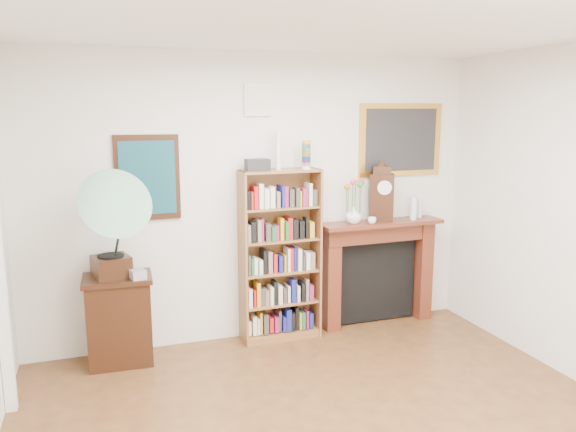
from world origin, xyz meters
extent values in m
cube|color=white|center=(0.00, 0.00, 2.80)|extent=(4.50, 5.00, 0.01)
cube|color=silver|center=(0.00, 2.50, 1.40)|extent=(4.50, 0.01, 2.80)
cube|color=black|center=(-1.05, 2.48, 1.65)|extent=(0.58, 0.03, 0.78)
cube|color=#114552|center=(-1.05, 2.46, 1.65)|extent=(0.50, 0.01, 0.67)
cube|color=white|center=(0.00, 2.48, 2.35)|extent=(0.26, 0.03, 0.30)
cube|color=silver|center=(0.00, 2.46, 2.35)|extent=(0.22, 0.01, 0.26)
cube|color=gold|center=(1.55, 2.48, 1.95)|extent=(0.95, 0.03, 0.75)
cube|color=#262628|center=(1.55, 2.46, 1.95)|extent=(0.82, 0.01, 0.65)
cube|color=brown|center=(-0.20, 2.34, 0.85)|extent=(0.03, 0.28, 1.70)
cube|color=brown|center=(0.55, 2.34, 0.85)|extent=(0.03, 0.28, 1.70)
cube|color=brown|center=(0.17, 2.34, 1.68)|extent=(0.79, 0.30, 0.02)
cube|color=brown|center=(0.17, 2.34, 0.04)|extent=(0.79, 0.30, 0.07)
cube|color=brown|center=(0.17, 2.47, 0.85)|extent=(0.78, 0.04, 1.70)
cube|color=brown|center=(0.17, 2.34, 0.37)|extent=(0.74, 0.28, 0.02)
cube|color=brown|center=(0.17, 2.34, 0.69)|extent=(0.74, 0.28, 0.02)
cube|color=brown|center=(0.17, 2.34, 1.01)|extent=(0.74, 0.28, 0.02)
cube|color=brown|center=(0.17, 2.34, 1.33)|extent=(0.74, 0.28, 0.02)
cube|color=black|center=(-1.37, 2.26, 0.40)|extent=(0.61, 0.45, 0.81)
cube|color=#511F12|center=(0.74, 2.38, 0.54)|extent=(0.15, 0.20, 1.08)
cube|color=#511F12|center=(1.82, 2.38, 0.54)|extent=(0.15, 0.20, 1.08)
cube|color=#511F12|center=(1.28, 2.38, 1.00)|extent=(1.24, 0.23, 0.18)
cube|color=#511F12|center=(1.28, 2.34, 1.10)|extent=(1.34, 0.35, 0.04)
cube|color=black|center=(1.28, 2.44, 0.45)|extent=(0.90, 0.09, 0.87)
cube|color=black|center=(-1.41, 2.28, 0.90)|extent=(0.36, 0.36, 0.18)
cylinder|color=black|center=(-1.41, 2.28, 1.00)|extent=(0.28, 0.28, 0.01)
cone|color=#2F4434|center=(-1.41, 2.10, 1.40)|extent=(0.76, 0.87, 0.77)
cube|color=#B6B7C3|center=(-1.20, 2.12, 0.85)|extent=(0.15, 0.15, 0.08)
cube|color=black|center=(1.28, 2.36, 1.37)|extent=(0.28, 0.22, 0.49)
cylinder|color=white|center=(1.28, 2.29, 1.48)|extent=(0.14, 0.07, 0.15)
cube|color=black|center=(1.28, 2.36, 1.65)|extent=(0.21, 0.17, 0.09)
imported|color=white|center=(0.95, 2.33, 1.21)|extent=(0.21, 0.21, 0.17)
imported|color=white|center=(1.13, 2.25, 1.16)|extent=(0.10, 0.10, 0.07)
cylinder|color=silver|center=(1.64, 2.31, 1.24)|extent=(0.07, 0.07, 0.24)
cylinder|color=silver|center=(1.76, 2.39, 1.22)|extent=(0.06, 0.06, 0.20)
camera|label=1|loc=(-1.48, -2.74, 2.25)|focal=35.00mm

